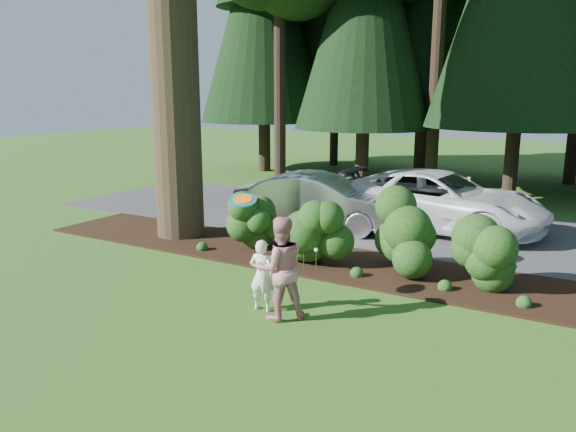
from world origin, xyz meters
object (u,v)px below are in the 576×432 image
object	(u,v)px
child	(262,275)
car_dark_suv	(421,195)
car_silver_wagon	(320,201)
adult	(280,268)
frisbee	(243,200)
car_white_suv	(439,201)

from	to	relation	value
child	car_dark_suv	bearing A→B (deg)	-97.69
car_silver_wagon	adult	distance (m)	6.44
car_dark_suv	frisbee	size ratio (longest dim) A/B	9.49
child	adult	distance (m)	0.55
car_silver_wagon	child	bearing A→B (deg)	-170.93
car_dark_suv	child	distance (m)	8.63
child	adult	xyz separation A→B (m)	(0.46, -0.15, 0.25)
child	car_silver_wagon	bearing A→B (deg)	-78.97
frisbee	car_white_suv	bearing A→B (deg)	79.14
car_white_suv	car_dark_suv	xyz separation A→B (m)	(-0.88, 1.25, -0.12)
car_white_suv	adult	distance (m)	7.56
car_dark_suv	adult	size ratio (longest dim) A/B	2.68
adult	car_silver_wagon	bearing A→B (deg)	-113.61
frisbee	adult	bearing A→B (deg)	-10.68
child	adult	bearing A→B (deg)	154.93
car_silver_wagon	adult	size ratio (longest dim) A/B	2.61
adult	frisbee	size ratio (longest dim) A/B	3.54
car_white_suv	adult	size ratio (longest dim) A/B	3.29
car_silver_wagon	frisbee	xyz separation A→B (m)	(1.49, -5.84, 1.15)
car_silver_wagon	car_dark_suv	xyz separation A→B (m)	(2.02, 2.78, -0.07)
car_dark_suv	car_silver_wagon	bearing A→B (deg)	142.38
car_silver_wagon	car_white_suv	size ratio (longest dim) A/B	0.79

